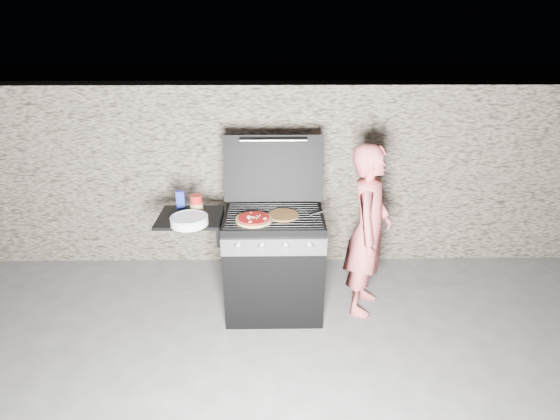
{
  "coord_description": "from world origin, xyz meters",
  "views": [
    {
      "loc": [
        0.01,
        -3.18,
        2.32
      ],
      "look_at": [
        0.05,
        0.0,
        0.95
      ],
      "focal_mm": 28.0,
      "sensor_mm": 36.0,
      "label": 1
    }
  ],
  "objects_px": {
    "sauce_jar": "(196,204)",
    "person": "(368,231)",
    "gas_grill": "(244,264)",
    "pizza_topped": "(254,219)"
  },
  "relations": [
    {
      "from": "sauce_jar",
      "to": "pizza_topped",
      "type": "bearing_deg",
      "value": -21.34
    },
    {
      "from": "pizza_topped",
      "to": "sauce_jar",
      "type": "distance_m",
      "value": 0.5
    },
    {
      "from": "gas_grill",
      "to": "sauce_jar",
      "type": "xyz_separation_m",
      "value": [
        -0.37,
        0.07,
        0.52
      ]
    },
    {
      "from": "gas_grill",
      "to": "sauce_jar",
      "type": "height_order",
      "value": "sauce_jar"
    },
    {
      "from": "sauce_jar",
      "to": "gas_grill",
      "type": "bearing_deg",
      "value": -10.38
    },
    {
      "from": "gas_grill",
      "to": "person",
      "type": "relative_size",
      "value": 0.91
    },
    {
      "from": "sauce_jar",
      "to": "person",
      "type": "distance_m",
      "value": 1.42
    },
    {
      "from": "pizza_topped",
      "to": "person",
      "type": "xyz_separation_m",
      "value": [
        0.94,
        0.16,
        -0.19
      ]
    },
    {
      "from": "pizza_topped",
      "to": "person",
      "type": "relative_size",
      "value": 0.19
    },
    {
      "from": "gas_grill",
      "to": "person",
      "type": "xyz_separation_m",
      "value": [
        1.03,
        0.05,
        0.28
      ]
    }
  ]
}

